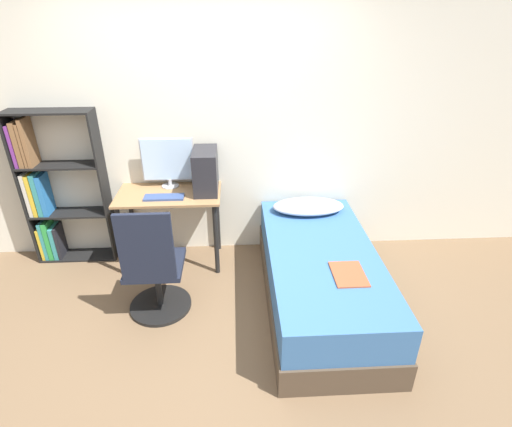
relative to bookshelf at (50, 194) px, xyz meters
The scene contains 11 objects.
ground_plane 2.17m from the bookshelf, 42.35° to the right, with size 14.00×14.00×0.00m, color brown.
wall_back 1.62m from the bookshelf, ahead, with size 8.00×0.05×2.50m.
desk 1.16m from the bookshelf, ahead, with size 0.96×0.53×0.76m.
bookshelf is the anchor object (origin of this frame).
office_chair 1.46m from the bookshelf, 39.30° to the right, with size 0.52×0.52×1.02m.
bed 2.65m from the bookshelf, 18.80° to the right, with size 0.90×1.92×0.53m.
pillow 2.48m from the bookshelf, ahead, with size 0.69×0.36×0.11m.
magazine 2.86m from the bookshelf, 24.43° to the right, with size 0.24×0.32×0.01m.
monitor 1.18m from the bookshelf, ahead, with size 0.49×0.16×0.48m.
keyboard 1.15m from the bookshelf, 12.71° to the right, with size 0.36×0.13×0.02m.
pc_tower 1.52m from the bookshelf, ahead, with size 0.22×0.39×0.39m.
Camera 1 is at (0.26, -2.18, 2.32)m, focal length 28.00 mm.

